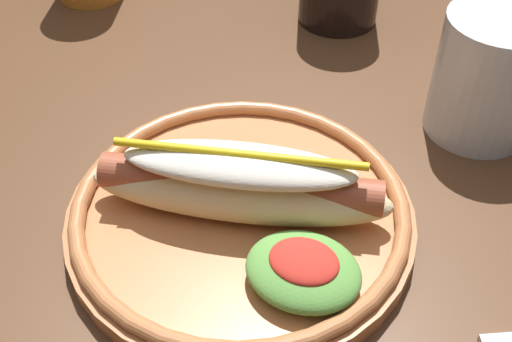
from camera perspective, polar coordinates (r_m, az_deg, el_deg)
dining_table at (r=0.61m, az=-1.71°, el=-4.54°), size 1.24×0.97×0.74m
hot_dog_plate at (r=0.46m, az=-1.14°, el=-3.40°), size 0.26×0.26×0.08m
water_cup at (r=0.57m, az=20.14°, el=8.01°), size 0.09×0.09×0.11m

